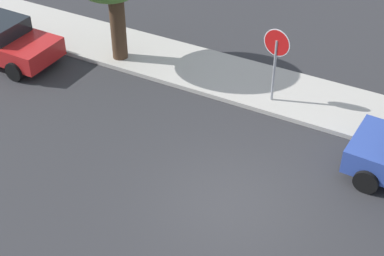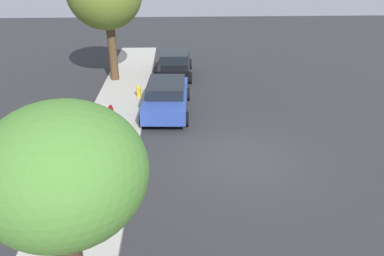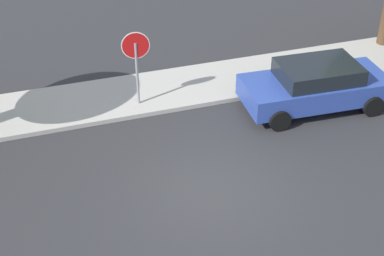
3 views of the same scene
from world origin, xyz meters
name	(u,v)px [view 1 (image 1 of 3)]	position (x,y,z in m)	size (l,w,h in m)	color
ground_plane	(230,202)	(0.00, 0.00, 0.00)	(60.00, 60.00, 0.00)	#2D2D30
sidewalk_curb	(302,98)	(0.00, 5.13, 0.07)	(32.00, 2.51, 0.14)	#B2ADA3
stop_sign	(276,54)	(-0.75, 4.51, 1.73)	(0.83, 0.14, 2.49)	gray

